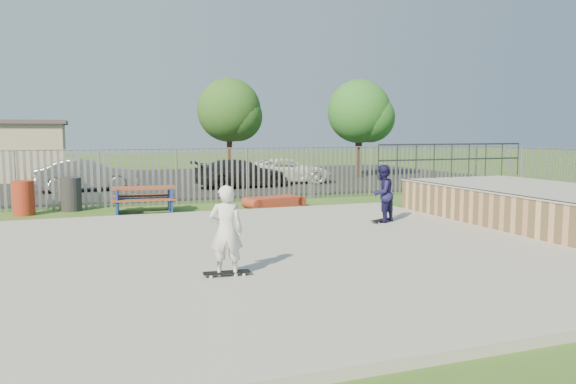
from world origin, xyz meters
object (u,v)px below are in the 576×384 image
object	(u,v)px
picnic_table	(144,200)
funbox	(274,202)
car_dark	(241,173)
car_white	(287,171)
car_silver	(86,175)
skater_white	(226,231)
trash_bin_grey	(71,194)
trash_bin_red	(24,198)
tree_right	(359,112)
tree_mid	(229,110)
skater_navy	(382,194)

from	to	relation	value
picnic_table	funbox	xyz separation A→B (m)	(4.38, -0.14, -0.25)
car_dark	car_white	bearing A→B (deg)	-71.18
car_white	car_silver	bearing A→B (deg)	100.77
funbox	skater_white	xyz separation A→B (m)	(-3.99, -9.11, 0.75)
car_silver	car_white	xyz separation A→B (m)	(9.56, 0.49, -0.08)
trash_bin_grey	car_silver	xyz separation A→B (m)	(0.54, 6.31, 0.17)
picnic_table	trash_bin_red	xyz separation A→B (m)	(-3.58, 0.77, 0.11)
picnic_table	tree_right	size ratio (longest dim) A/B	0.38
picnic_table	car_silver	xyz separation A→B (m)	(-1.66, 7.57, 0.30)
skater_white	trash_bin_grey	bearing A→B (deg)	-60.36
picnic_table	tree_mid	distance (m)	15.33
funbox	tree_right	xyz separation A→B (m)	(8.70, 10.45, 3.55)
trash_bin_grey	skater_white	xyz separation A→B (m)	(2.60, -10.51, 0.38)
picnic_table	skater_white	world-z (taller)	skater_white
trash_bin_red	funbox	bearing A→B (deg)	-6.48
picnic_table	car_silver	bearing A→B (deg)	106.87
tree_right	skater_navy	xyz separation A→B (m)	(-7.31, -15.44, -2.79)
trash_bin_red	tree_right	xyz separation A→B (m)	(16.66, 9.55, 3.18)
tree_mid	car_silver	bearing A→B (deg)	-143.19
car_silver	tree_mid	bearing A→B (deg)	-59.41
trash_bin_grey	funbox	bearing A→B (deg)	-11.99
car_white	tree_right	distance (m)	6.43
trash_bin_red	skater_white	size ratio (longest dim) A/B	0.69
picnic_table	car_white	xyz separation A→B (m)	(7.90, 8.07, 0.22)
car_dark	skater_white	world-z (taller)	skater_white
car_dark	skater_white	distance (m)	16.73
picnic_table	trash_bin_grey	distance (m)	2.54
picnic_table	car_dark	distance (m)	8.52
trash_bin_red	car_silver	bearing A→B (deg)	74.21
picnic_table	trash_bin_grey	world-z (taller)	trash_bin_grey
trash_bin_grey	tree_mid	bearing A→B (deg)	55.23
car_white	car_dark	bearing A→B (deg)	122.68
car_silver	tree_mid	distance (m)	10.44
skater_navy	picnic_table	bearing A→B (deg)	-69.98
trash_bin_grey	car_white	bearing A→B (deg)	33.96
picnic_table	tree_right	bearing A→B (deg)	42.78
car_dark	tree_right	size ratio (longest dim) A/B	0.81
car_silver	tree_right	world-z (taller)	tree_right
tree_mid	skater_white	size ratio (longest dim) A/B	3.64
tree_mid	tree_right	bearing A→B (deg)	-25.55
picnic_table	skater_white	xyz separation A→B (m)	(0.39, -9.25, 0.50)
trash_bin_red	car_white	world-z (taller)	car_white
funbox	skater_white	world-z (taller)	skater_white
tree_mid	skater_navy	xyz separation A→B (m)	(-0.55, -18.66, -2.90)
picnic_table	car_dark	world-z (taller)	car_dark
funbox	trash_bin_red	bearing A→B (deg)	160.93
tree_right	funbox	bearing A→B (deg)	-129.77
picnic_table	trash_bin_grey	size ratio (longest dim) A/B	1.91
picnic_table	car_white	size ratio (longest dim) A/B	0.47
skater_white	funbox	bearing A→B (deg)	-97.85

